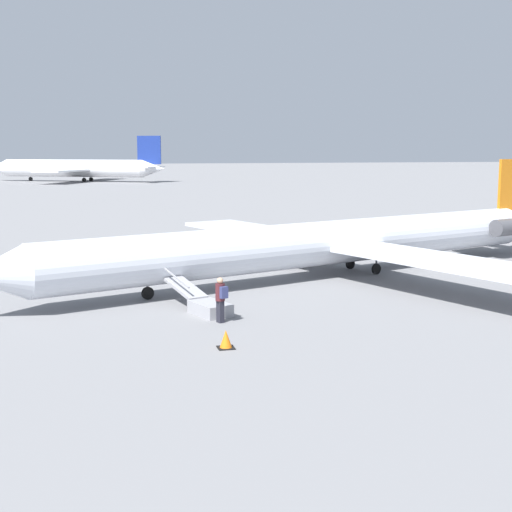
# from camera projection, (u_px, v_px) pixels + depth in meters

# --- Properties ---
(ground_plane) EXTENTS (600.00, 600.00, 0.00)m
(ground_plane) POSITION_uv_depth(u_px,v_px,m) (320.00, 277.00, 36.65)
(ground_plane) COLOR slate
(airplane_main) EXTENTS (33.99, 27.01, 5.91)m
(airplane_main) POSITION_uv_depth(u_px,v_px,m) (334.00, 242.00, 36.91)
(airplane_main) COLOR silver
(airplane_main) RESTS_ON ground
(airplane_taxiing_distant) EXTENTS (35.86, 28.21, 9.18)m
(airplane_taxiing_distant) POSITION_uv_depth(u_px,v_px,m) (77.00, 168.00, 145.05)
(airplane_taxiing_distant) COLOR white
(airplane_taxiing_distant) RESTS_ON ground
(boarding_stairs) EXTENTS (2.34, 4.11, 1.54)m
(boarding_stairs) POSITION_uv_depth(u_px,v_px,m) (205.00, 304.00, 28.56)
(boarding_stairs) COLOR #99999E
(boarding_stairs) RESTS_ON ground
(passenger) EXTENTS (0.44, 0.57, 1.74)m
(passenger) POSITION_uv_depth(u_px,v_px,m) (221.00, 297.00, 26.85)
(passenger) COLOR #23232D
(passenger) RESTS_ON ground
(traffic_cone_near_stairs) EXTENTS (0.56, 0.56, 0.61)m
(traffic_cone_near_stairs) POSITION_uv_depth(u_px,v_px,m) (226.00, 340.00, 23.50)
(traffic_cone_near_stairs) COLOR black
(traffic_cone_near_stairs) RESTS_ON ground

